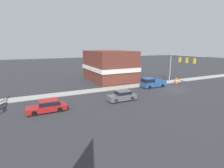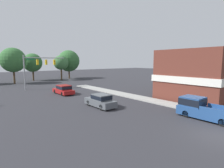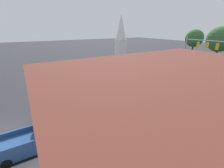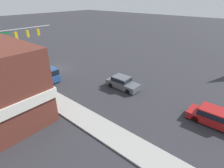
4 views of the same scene
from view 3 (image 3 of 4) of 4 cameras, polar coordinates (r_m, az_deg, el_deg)
ground_plane at (r=16.21m, az=-36.72°, el=-14.81°), size 200.00×200.00×0.00m
far_signal_assembly at (r=33.36m, az=30.24°, el=12.07°), size 8.04×0.49×6.66m
car_lead at (r=19.62m, az=1.08°, el=-1.86°), size 1.76×4.37×1.56m
car_second_ahead at (r=26.49m, az=21.44°, el=2.68°), size 1.90×4.77×1.52m
pickup_truck_parked at (r=12.68m, az=-25.65°, el=-17.17°), size 1.97×5.21×1.96m
church_steeple at (r=43.34m, az=3.44°, el=17.72°), size 2.77×2.77×11.75m
backdrop_tree_left_far at (r=53.18m, az=28.88°, el=15.03°), size 5.14×5.14×7.97m
backdrop_tree_left_mid at (r=45.22m, az=35.88°, el=13.67°), size 5.94×5.94×8.76m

